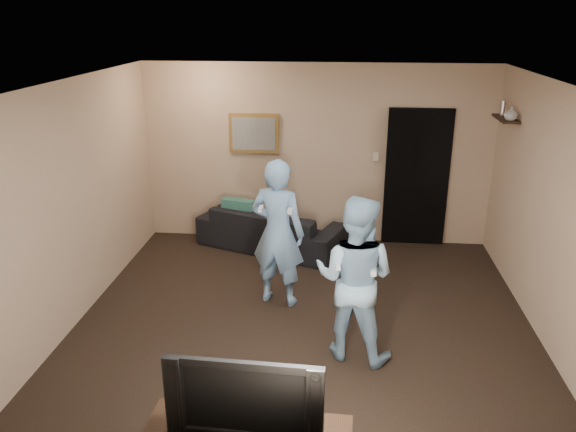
# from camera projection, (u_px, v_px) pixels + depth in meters

# --- Properties ---
(ground) EXTENTS (5.00, 5.00, 0.00)m
(ground) POSITION_uv_depth(u_px,v_px,m) (303.00, 323.00, 6.21)
(ground) COLOR black
(ground) RESTS_ON ground
(ceiling) EXTENTS (5.00, 5.00, 0.04)m
(ceiling) POSITION_uv_depth(u_px,v_px,m) (306.00, 84.00, 5.32)
(ceiling) COLOR silver
(ceiling) RESTS_ON wall_back
(wall_back) EXTENTS (5.00, 0.04, 2.60)m
(wall_back) POSITION_uv_depth(u_px,v_px,m) (316.00, 155.00, 8.10)
(wall_back) COLOR tan
(wall_back) RESTS_ON ground
(wall_front) EXTENTS (5.00, 0.04, 2.60)m
(wall_front) POSITION_uv_depth(u_px,v_px,m) (277.00, 350.00, 3.43)
(wall_front) COLOR tan
(wall_front) RESTS_ON ground
(wall_left) EXTENTS (0.04, 5.00, 2.60)m
(wall_left) POSITION_uv_depth(u_px,v_px,m) (71.00, 205.00, 5.99)
(wall_left) COLOR tan
(wall_left) RESTS_ON ground
(wall_right) EXTENTS (0.04, 5.00, 2.60)m
(wall_right) POSITION_uv_depth(u_px,v_px,m) (557.00, 221.00, 5.54)
(wall_right) COLOR tan
(wall_right) RESTS_ON ground
(sofa) EXTENTS (2.24, 1.51, 0.61)m
(sofa) POSITION_uv_depth(u_px,v_px,m) (271.00, 228.00, 8.11)
(sofa) COLOR black
(sofa) RESTS_ON ground
(throw_pillow) EXTENTS (0.51, 0.28, 0.49)m
(throw_pillow) POSITION_uv_depth(u_px,v_px,m) (239.00, 216.00, 8.09)
(throw_pillow) COLOR #1C544B
(throw_pillow) RESTS_ON sofa
(painting_frame) EXTENTS (0.72, 0.05, 0.57)m
(painting_frame) POSITION_uv_depth(u_px,v_px,m) (254.00, 134.00, 8.06)
(painting_frame) COLOR olive
(painting_frame) RESTS_ON wall_back
(painting_canvas) EXTENTS (0.62, 0.01, 0.47)m
(painting_canvas) POSITION_uv_depth(u_px,v_px,m) (254.00, 134.00, 8.03)
(painting_canvas) COLOR slate
(painting_canvas) RESTS_ON painting_frame
(doorway) EXTENTS (0.90, 0.06, 2.00)m
(doorway) POSITION_uv_depth(u_px,v_px,m) (417.00, 178.00, 8.05)
(doorway) COLOR black
(doorway) RESTS_ON ground
(light_switch) EXTENTS (0.08, 0.02, 0.12)m
(light_switch) POSITION_uv_depth(u_px,v_px,m) (376.00, 157.00, 8.00)
(light_switch) COLOR silver
(light_switch) RESTS_ON wall_back
(wall_shelf) EXTENTS (0.20, 0.60, 0.03)m
(wall_shelf) POSITION_uv_depth(u_px,v_px,m) (506.00, 119.00, 7.00)
(wall_shelf) COLOR black
(wall_shelf) RESTS_ON wall_right
(shelf_vase) EXTENTS (0.20, 0.20, 0.16)m
(shelf_vase) POSITION_uv_depth(u_px,v_px,m) (511.00, 114.00, 6.78)
(shelf_vase) COLOR #B2B2B7
(shelf_vase) RESTS_ON wall_shelf
(shelf_figurine) EXTENTS (0.06, 0.06, 0.18)m
(shelf_figurine) POSITION_uv_depth(u_px,v_px,m) (503.00, 108.00, 7.13)
(shelf_figurine) COLOR silver
(shelf_figurine) RESTS_ON wall_shelf
(television) EXTENTS (1.08, 0.18, 0.62)m
(television) POSITION_uv_depth(u_px,v_px,m) (247.00, 392.00, 3.81)
(television) COLOR black
(television) RESTS_ON tv_console
(wii_player_left) EXTENTS (0.72, 0.57, 1.74)m
(wii_player_left) POSITION_uv_depth(u_px,v_px,m) (278.00, 233.00, 6.40)
(wii_player_left) COLOR #79A7D2
(wii_player_left) RESTS_ON ground
(wii_player_right) EXTENTS (0.96, 0.84, 1.67)m
(wii_player_right) POSITION_uv_depth(u_px,v_px,m) (355.00, 279.00, 5.39)
(wii_player_right) COLOR #95BFD9
(wii_player_right) RESTS_ON ground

